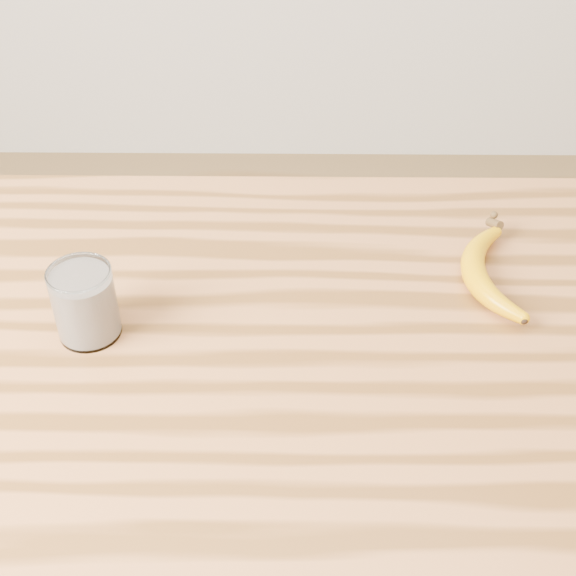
{
  "coord_description": "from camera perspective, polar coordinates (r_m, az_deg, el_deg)",
  "views": [
    {
      "loc": [
        0.09,
        -0.68,
        1.58
      ],
      "look_at": [
        0.08,
        0.09,
        0.93
      ],
      "focal_mm": 50.0,
      "sensor_mm": 36.0,
      "label": 1
    }
  ],
  "objects": [
    {
      "name": "smoothie_glass",
      "position": [
        0.99,
        -14.25,
        -1.07
      ],
      "size": [
        0.08,
        0.08,
        0.1
      ],
      "color": "white",
      "rests_on": "table"
    },
    {
      "name": "table",
      "position": [
        1.06,
        -4.44,
        -9.78
      ],
      "size": [
        1.2,
        0.8,
        0.9
      ],
      "color": "#9F6435",
      "rests_on": "ground"
    },
    {
      "name": "banana",
      "position": [
        1.08,
        13.02,
        1.11
      ],
      "size": [
        0.1,
        0.27,
        0.03
      ],
      "primitive_type": null,
      "rotation": [
        0.0,
        0.0,
        0.0
      ],
      "color": "#D59500",
      "rests_on": "table"
    }
  ]
}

